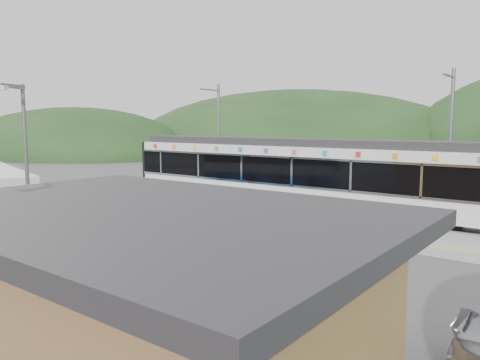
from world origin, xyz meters
The scene contains 9 objects.
ground centered at (0.00, 0.00, 0.00)m, with size 120.00×120.00×0.00m, color #4C4C4F.
hills centered at (6.19, 5.29, 0.00)m, with size 146.00×149.00×26.00m.
platform centered at (0.00, 3.30, 0.15)m, with size 26.00×3.20×0.30m, color #9E9E99.
yellow_line centered at (0.00, 2.00, 0.30)m, with size 26.00×0.10×0.01m, color yellow.
train centered at (0.50, 6.00, 2.06)m, with size 20.44×3.01×3.74m.
catenary_mast_west centered at (-7.00, 8.56, 3.65)m, with size 0.18×1.80×7.00m.
catenary_mast_east centered at (7.00, 8.56, 3.65)m, with size 0.18×1.80×7.00m.
station_shelter centered at (6.00, -9.01, 1.55)m, with size 9.20×6.20×3.00m.
lamp_post centered at (-1.33, -7.35, 3.39)m, with size 0.47×1.06×5.66m.
Camera 1 is at (12.47, -14.53, 4.48)m, focal length 35.00 mm.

